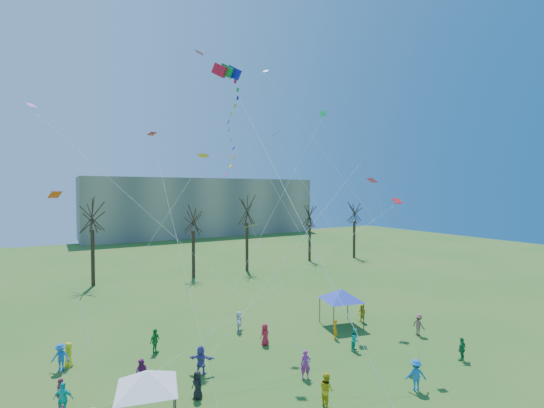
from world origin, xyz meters
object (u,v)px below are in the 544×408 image
big_box_kite (236,129)px  canopy_tent_white (147,379)px  canopy_tent_blue (341,295)px  distant_building (203,207)px

big_box_kite → canopy_tent_white: size_ratio=5.96×
canopy_tent_white → canopy_tent_blue: canopy_tent_blue is taller
distant_building → canopy_tent_blue: 72.88m
distant_building → big_box_kite: bearing=-108.2°
big_box_kite → canopy_tent_blue: (10.71, 1.50, -13.27)m
canopy_tent_blue → distant_building: bearing=79.5°
distant_building → canopy_tent_blue: distant_building is taller
distant_building → canopy_tent_blue: size_ratio=14.29×
distant_building → canopy_tent_white: distant_building is taller
distant_building → big_box_kite: 77.31m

